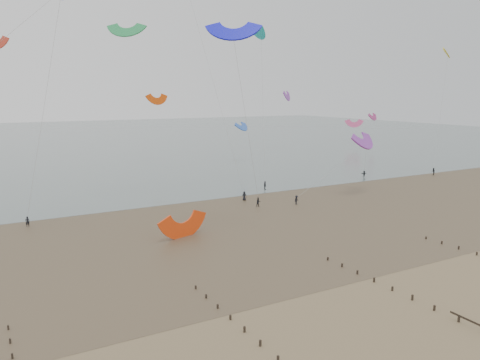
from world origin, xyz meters
name	(u,v)px	position (x,y,z in m)	size (l,w,h in m)	color
ground	(375,304)	(0.00, 0.00, 0.00)	(500.00, 500.00, 0.00)	brown
sea_and_shore	(196,226)	(-4.08, 34.40, 0.01)	(500.00, 665.00, 0.03)	#475654
kitesurfer_lead	(27,222)	(-27.38, 46.76, 0.84)	(0.61, 0.40, 1.68)	black
kitesurfers	(302,188)	(26.06, 47.17, 0.88)	(128.92, 16.89, 1.87)	black
grounded_kite	(184,237)	(-8.01, 29.87, 0.00)	(7.28, 3.81, 5.55)	#F13F0F
kites_airborne	(34,87)	(-20.79, 88.14, 22.12)	(252.55, 120.68, 40.48)	#F35393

